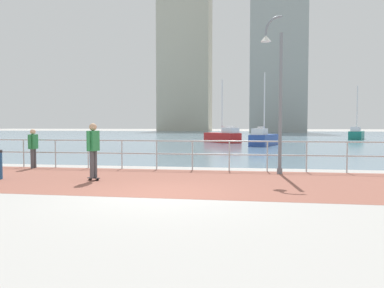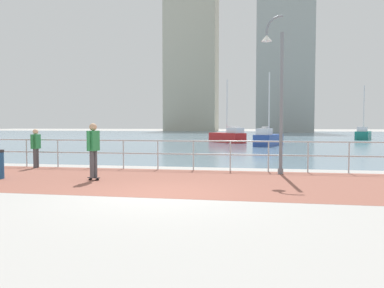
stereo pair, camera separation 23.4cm
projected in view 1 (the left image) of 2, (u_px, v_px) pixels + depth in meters
ground at (233, 138)px, 48.64m from camera, size 220.00×220.00×0.00m
brick_paving at (179, 181)px, 11.39m from camera, size 28.00×5.51×0.01m
harbor_water at (236, 136)px, 58.52m from camera, size 180.00×88.00×0.00m
waterfront_railing at (192, 149)px, 14.07m from camera, size 25.25×0.06×1.14m
lamppost at (276, 87)px, 12.86m from camera, size 0.80×0.41×5.50m
skateboarder at (93, 146)px, 11.38m from camera, size 0.41×0.56×1.77m
bystander at (33, 145)px, 14.69m from camera, size 0.24×0.55×1.56m
sailboat_navy at (264, 139)px, 30.82m from camera, size 2.61×4.53×6.09m
sailboat_blue at (223, 136)px, 36.45m from camera, size 3.92×4.21×6.18m
sailboat_ivory at (356, 134)px, 44.21m from camera, size 2.89×4.75×6.38m
tower_steel at (277, 58)px, 89.05m from camera, size 12.77×13.75×37.38m
tower_beige at (185, 62)px, 108.79m from camera, size 14.86×11.17×42.24m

